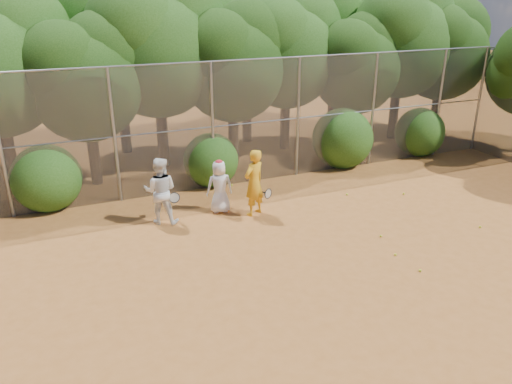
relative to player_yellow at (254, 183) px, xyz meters
name	(u,v)px	position (x,y,z in m)	size (l,w,h in m)	color
ground	(337,267)	(0.64, -3.49, -0.96)	(80.00, 80.00, 0.00)	#9D5923
fence_back	(239,123)	(0.52, 2.51, 1.09)	(20.05, 0.09, 4.03)	gray
tree_2	(85,74)	(-3.81, 4.35, 2.62)	(3.99, 3.47, 5.47)	black
tree_3	(157,41)	(-1.29, 5.36, 3.44)	(4.89, 4.26, 6.70)	black
tree_4	(233,59)	(1.20, 4.75, 2.80)	(4.19, 3.64, 5.73)	black
tree_5	(288,45)	(3.70, 5.55, 3.09)	(4.51, 3.92, 6.17)	black
tree_6	(357,61)	(6.19, 4.55, 2.51)	(3.86, 3.36, 5.29)	black
tree_7	(402,35)	(8.70, 5.15, 3.32)	(4.77, 4.14, 6.53)	black
tree_8	(445,46)	(10.70, 4.85, 2.86)	(4.25, 3.70, 5.82)	black
tree_10	(117,30)	(-2.29, 7.56, 3.67)	(5.15, 4.48, 7.06)	black
tree_11	(247,39)	(2.70, 7.15, 3.20)	(4.64, 4.03, 6.35)	black
tree_12	(337,26)	(7.21, 7.76, 3.55)	(5.02, 4.37, 6.88)	black
bush_0	(46,175)	(-5.36, 2.81, 0.04)	(2.00, 2.00, 2.00)	#214B12
bush_1	(211,158)	(-0.36, 2.81, -0.06)	(1.80, 1.80, 1.80)	#214B12
bush_2	(343,136)	(4.64, 2.81, 0.14)	(2.20, 2.20, 2.20)	#214B12
bush_3	(420,130)	(8.14, 2.81, -0.01)	(1.90, 1.90, 1.90)	#214B12
player_yellow	(254,183)	(0.00, 0.00, 0.00)	(0.91, 0.72, 1.92)	gold
player_teen	(220,186)	(-0.84, 0.54, -0.18)	(0.80, 0.56, 1.57)	white
player_white	(160,191)	(-2.54, 0.48, -0.03)	(1.12, 1.01, 1.87)	white
ball_0	(381,236)	(2.47, -2.63, -0.93)	(0.07, 0.07, 0.07)	yellow
ball_1	(347,194)	(3.23, 0.17, -0.93)	(0.07, 0.07, 0.07)	yellow
ball_2	(420,271)	(2.26, -4.42, -0.93)	(0.07, 0.07, 0.07)	yellow
ball_3	(480,227)	(5.27, -3.23, -0.93)	(0.07, 0.07, 0.07)	yellow
ball_4	(395,255)	(2.20, -3.59, -0.93)	(0.07, 0.07, 0.07)	yellow
ball_5	(404,194)	(4.90, -0.48, -0.93)	(0.07, 0.07, 0.07)	yellow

